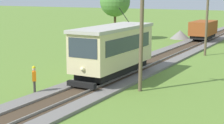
% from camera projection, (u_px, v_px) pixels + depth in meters
% --- Properties ---
extents(red_tram, '(2.60, 8.54, 4.79)m').
position_uv_depth(red_tram, '(113.00, 49.00, 26.31)').
color(red_tram, beige).
rests_on(red_tram, rail_right).
extents(freight_car, '(2.40, 5.20, 2.31)m').
position_uv_depth(freight_car, '(203.00, 29.00, 47.13)').
color(freight_car, '#93471E').
rests_on(freight_car, rail_right).
extents(utility_pole_near_tram, '(1.40, 0.45, 7.11)m').
position_uv_depth(utility_pole_near_tram, '(141.00, 34.00, 22.82)').
color(utility_pole_near_tram, brown).
rests_on(utility_pole_near_tram, ground).
extents(utility_pole_mid, '(1.40, 0.49, 6.61)m').
position_uv_depth(utility_pole_mid, '(207.00, 21.00, 36.31)').
color(utility_pole_mid, brown).
rests_on(utility_pole_mid, ground).
extents(gravel_pile, '(2.74, 2.74, 1.16)m').
position_uv_depth(gravel_pile, '(180.00, 34.00, 50.33)').
color(gravel_pile, gray).
rests_on(gravel_pile, ground).
extents(track_worker, '(0.43, 0.44, 1.78)m').
position_uv_depth(track_worker, '(34.00, 79.00, 22.43)').
color(track_worker, '#38332D').
rests_on(track_worker, ground).
extents(tree_left_far, '(3.94, 3.94, 7.03)m').
position_uv_depth(tree_left_far, '(115.00, 2.00, 48.06)').
color(tree_left_far, '#4C3823').
rests_on(tree_left_far, ground).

